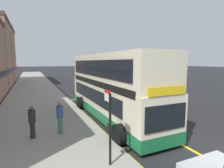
{
  "coord_description": "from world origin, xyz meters",
  "views": [
    {
      "loc": [
        -7.46,
        -4.34,
        3.89
      ],
      "look_at": [
        -2.1,
        7.31,
        2.29
      ],
      "focal_mm": 28.49,
      "sensor_mm": 36.0,
      "label": 1
    }
  ],
  "objects_px": {
    "pedestrian_further_back": "(32,121)",
    "double_decker_bus": "(110,88)",
    "bus_stop_sign": "(109,122)",
    "parked_car_white_kerbside": "(81,74)",
    "pedestrian_waiting_near_sign": "(60,116)"
  },
  "relations": [
    {
      "from": "bus_stop_sign",
      "to": "parked_car_white_kerbside",
      "type": "relative_size",
      "value": 0.65
    },
    {
      "from": "double_decker_bus",
      "to": "bus_stop_sign",
      "type": "distance_m",
      "value": 6.06
    },
    {
      "from": "pedestrian_further_back",
      "to": "bus_stop_sign",
      "type": "bearing_deg",
      "value": -55.11
    },
    {
      "from": "bus_stop_sign",
      "to": "double_decker_bus",
      "type": "bearing_deg",
      "value": 65.48
    },
    {
      "from": "parked_car_white_kerbside",
      "to": "pedestrian_further_back",
      "type": "bearing_deg",
      "value": 70.09
    },
    {
      "from": "pedestrian_waiting_near_sign",
      "to": "pedestrian_further_back",
      "type": "height_order",
      "value": "pedestrian_waiting_near_sign"
    },
    {
      "from": "parked_car_white_kerbside",
      "to": "bus_stop_sign",
      "type": "bearing_deg",
      "value": 74.93
    },
    {
      "from": "double_decker_bus",
      "to": "pedestrian_waiting_near_sign",
      "type": "distance_m",
      "value": 4.26
    },
    {
      "from": "pedestrian_further_back",
      "to": "double_decker_bus",
      "type": "bearing_deg",
      "value": 20.18
    },
    {
      "from": "double_decker_bus",
      "to": "parked_car_white_kerbside",
      "type": "xyz_separation_m",
      "value": [
        7.25,
        35.48,
        -1.27
      ]
    },
    {
      "from": "double_decker_bus",
      "to": "pedestrian_further_back",
      "type": "bearing_deg",
      "value": -159.82
    },
    {
      "from": "double_decker_bus",
      "to": "pedestrian_waiting_near_sign",
      "type": "height_order",
      "value": "double_decker_bus"
    },
    {
      "from": "bus_stop_sign",
      "to": "pedestrian_waiting_near_sign",
      "type": "xyz_separation_m",
      "value": [
        -1.2,
        3.67,
        -0.68
      ]
    },
    {
      "from": "parked_car_white_kerbside",
      "to": "pedestrian_waiting_near_sign",
      "type": "distance_m",
      "value": 38.89
    },
    {
      "from": "pedestrian_further_back",
      "to": "parked_car_white_kerbside",
      "type": "bearing_deg",
      "value": 71.76
    }
  ]
}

